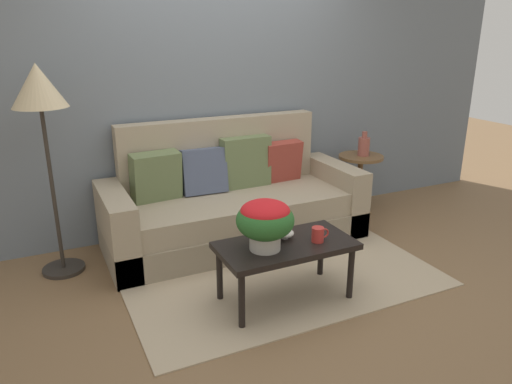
{
  "coord_description": "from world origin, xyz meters",
  "views": [
    {
      "loc": [
        -1.6,
        -3.04,
        1.81
      ],
      "look_at": [
        -0.11,
        0.09,
        0.64
      ],
      "focal_mm": 33.93,
      "sensor_mm": 36.0,
      "label": 1
    }
  ],
  "objects": [
    {
      "name": "ground_plane",
      "position": [
        0.0,
        0.0,
        0.0
      ],
      "size": [
        14.0,
        14.0,
        0.0
      ],
      "primitive_type": "plane",
      "color": "brown"
    },
    {
      "name": "wall_back",
      "position": [
        0.0,
        1.14,
        1.47
      ],
      "size": [
        6.4,
        0.12,
        2.94
      ],
      "primitive_type": "cube",
      "color": "slate",
      "rests_on": "ground"
    },
    {
      "name": "area_rug",
      "position": [
        0.0,
        0.12,
        0.01
      ],
      "size": [
        2.33,
        1.92,
        0.01
      ],
      "primitive_type": "cube",
      "color": "tan",
      "rests_on": "ground"
    },
    {
      "name": "couch",
      "position": [
        -0.06,
        0.68,
        0.33
      ],
      "size": [
        2.25,
        0.87,
        1.06
      ],
      "color": "gray",
      "rests_on": "ground"
    },
    {
      "name": "coffee_table",
      "position": [
        -0.13,
        -0.43,
        0.38
      ],
      "size": [
        0.93,
        0.48,
        0.43
      ],
      "color": "black",
      "rests_on": "ground"
    },
    {
      "name": "side_table",
      "position": [
        1.38,
        0.75,
        0.42
      ],
      "size": [
        0.45,
        0.45,
        0.6
      ],
      "color": "brown",
      "rests_on": "ground"
    },
    {
      "name": "floor_lamp",
      "position": [
        -1.5,
        0.69,
        1.33
      ],
      "size": [
        0.38,
        0.38,
        1.59
      ],
      "color": "#2D2823",
      "rests_on": "ground"
    },
    {
      "name": "potted_plant",
      "position": [
        -0.3,
        -0.45,
        0.64
      ],
      "size": [
        0.38,
        0.38,
        0.34
      ],
      "color": "#B7B2A8",
      "rests_on": "coffee_table"
    },
    {
      "name": "coffee_mug",
      "position": [
        0.08,
        -0.5,
        0.48
      ],
      "size": [
        0.13,
        0.08,
        0.1
      ],
      "color": "red",
      "rests_on": "coffee_table"
    },
    {
      "name": "snack_bowl",
      "position": [
        -0.1,
        -0.35,
        0.47
      ],
      "size": [
        0.13,
        0.13,
        0.07
      ],
      "color": "silver",
      "rests_on": "coffee_table"
    },
    {
      "name": "table_vase",
      "position": [
        1.39,
        0.74,
        0.7
      ],
      "size": [
        0.12,
        0.12,
        0.24
      ],
      "color": "#934C42",
      "rests_on": "side_table"
    }
  ]
}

